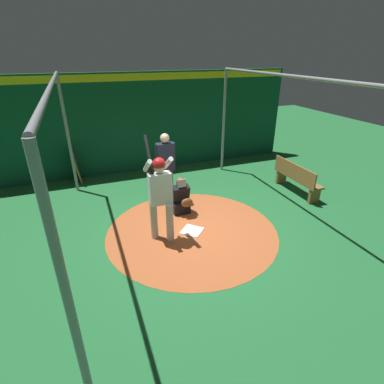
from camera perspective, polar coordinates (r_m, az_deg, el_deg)
The scene contains 10 objects.
ground_plane at distance 6.56m, azimuth 0.00°, elevation -7.51°, with size 25.84×25.84×0.00m, color #216633.
dirt_circle at distance 6.56m, azimuth 0.00°, elevation -7.49°, with size 3.71×3.71×0.01m, color #AD562D.
home_plate at distance 6.55m, azimuth 0.00°, elevation -7.42°, with size 0.42×0.42×0.01m, color white.
batter at distance 5.81m, azimuth -6.16°, elevation 0.07°, with size 0.68×0.49×2.13m.
catcher at distance 7.12m, azimuth -2.16°, elevation -1.36°, with size 0.58×0.40×0.93m.
umpire at distance 7.41m, azimuth -5.05°, elevation 5.26°, with size 0.23×0.49×1.81m.
back_wall at distance 9.73m, azimuth -9.08°, elevation 13.06°, with size 0.22×9.84×3.03m.
cage_frame at distance 5.66m, azimuth 0.00°, elevation 11.77°, with size 6.37×4.61×3.14m.
bat_rack at distance 9.58m, azimuth -21.54°, elevation 4.89°, with size 0.82×0.19×1.05m.
bench at distance 8.59m, azimuth 19.39°, elevation 2.61°, with size 1.62×0.36×0.85m.
Camera 1 is at (5.14, -1.97, 3.58)m, focal length 27.78 mm.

